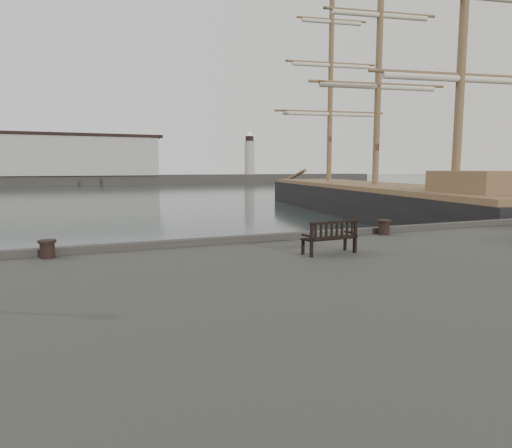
{
  "coord_description": "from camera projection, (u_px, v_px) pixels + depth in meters",
  "views": [
    {
      "loc": [
        -4.49,
        -11.89,
        3.63
      ],
      "look_at": [
        0.36,
        -0.5,
        2.1
      ],
      "focal_mm": 32.0,
      "sensor_mm": 36.0,
      "label": 1
    }
  ],
  "objects": [
    {
      "name": "breakwater",
      "position": [
        60.0,
        164.0,
        94.76
      ],
      "size": [
        140.0,
        9.5,
        12.2
      ],
      "color": "#383530",
      "rests_on": "ground"
    },
    {
      "name": "tall_ship_main",
      "position": [
        374.0,
        206.0,
        35.35
      ],
      "size": [
        13.03,
        35.04,
        25.77
      ],
      "rotation": [
        0.0,
        0.0,
        -0.18
      ],
      "color": "black",
      "rests_on": "ground"
    },
    {
      "name": "bollard_left",
      "position": [
        47.0,
        249.0,
        10.48
      ],
      "size": [
        0.49,
        0.49,
        0.42
      ],
      "primitive_type": "cylinder",
      "rotation": [
        0.0,
        0.0,
        0.24
      ],
      "color": "black",
      "rests_on": "quay"
    },
    {
      "name": "bollard_right",
      "position": [
        384.0,
        227.0,
        14.15
      ],
      "size": [
        0.57,
        0.57,
        0.47
      ],
      "primitive_type": "cylinder",
      "rotation": [
        0.0,
        0.0,
        -0.36
      ],
      "color": "black",
      "rests_on": "quay"
    },
    {
      "name": "ground",
      "position": [
        238.0,
        295.0,
        13.04
      ],
      "size": [
        400.0,
        400.0,
        0.0
      ],
      "primitive_type": "plane",
      "color": "black",
      "rests_on": "ground"
    },
    {
      "name": "bench",
      "position": [
        330.0,
        243.0,
        11.01
      ],
      "size": [
        1.4,
        0.55,
        0.79
      ],
      "rotation": [
        0.0,
        0.0,
        0.06
      ],
      "color": "black",
      "rests_on": "quay"
    }
  ]
}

